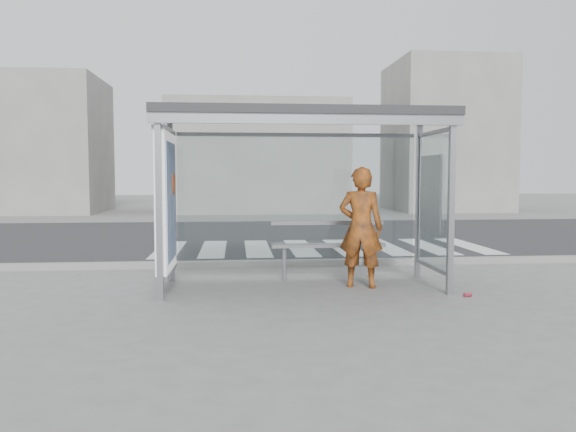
% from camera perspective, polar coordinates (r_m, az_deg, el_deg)
% --- Properties ---
extents(ground, '(80.00, 80.00, 0.00)m').
position_cam_1_polar(ground, '(8.47, 1.47, -7.27)').
color(ground, slate).
rests_on(ground, ground).
extents(road, '(30.00, 10.00, 0.01)m').
position_cam_1_polar(road, '(15.37, -1.61, -2.08)').
color(road, '#252528').
rests_on(road, ground).
extents(curb, '(30.00, 0.18, 0.12)m').
position_cam_1_polar(curb, '(10.37, 0.19, -4.81)').
color(curb, gray).
rests_on(curb, ground).
extents(crosswalk, '(7.55, 3.00, 0.00)m').
position_cam_1_polar(crosswalk, '(13.01, 3.51, -3.24)').
color(crosswalk, silver).
rests_on(crosswalk, ground).
extents(bus_shelter, '(4.25, 1.65, 2.62)m').
position_cam_1_polar(bus_shelter, '(8.33, -1.11, 6.26)').
color(bus_shelter, gray).
rests_on(bus_shelter, ground).
extents(building_left, '(6.00, 5.00, 6.00)m').
position_cam_1_polar(building_left, '(27.78, -24.41, 6.54)').
color(building_left, gray).
rests_on(building_left, ground).
extents(building_center, '(8.00, 5.00, 5.00)m').
position_cam_1_polar(building_center, '(26.28, -3.18, 5.97)').
color(building_center, gray).
rests_on(building_center, ground).
extents(building_right, '(5.00, 5.00, 7.00)m').
position_cam_1_polar(building_right, '(28.14, 15.63, 7.74)').
color(building_right, gray).
rests_on(building_right, ground).
extents(person, '(0.76, 0.62, 1.80)m').
position_cam_1_polar(person, '(8.44, 7.41, -1.16)').
color(person, orange).
rests_on(person, ground).
extents(bench, '(1.82, 0.22, 0.94)m').
position_cam_1_polar(bench, '(9.02, 4.12, -2.98)').
color(bench, gray).
rests_on(bench, ground).
extents(soda_can, '(0.12, 0.09, 0.06)m').
position_cam_1_polar(soda_can, '(8.21, 17.79, -7.63)').
color(soda_can, '#D53E59').
rests_on(soda_can, ground).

